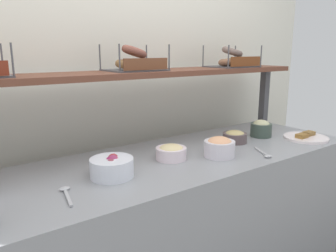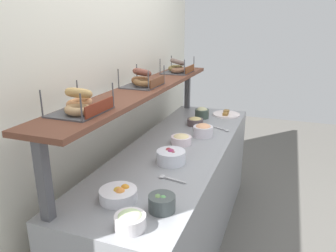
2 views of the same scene
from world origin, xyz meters
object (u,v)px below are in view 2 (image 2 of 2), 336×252
serving_spoon_near_plate (168,178)px  bowl_lox_spread (203,130)px  bowl_tuna_salad (202,113)px  bagel_basket_sesame (80,104)px  bowl_fruit_salad (119,194)px  bagel_basket_poppy (178,68)px  bowl_egg_salad (181,139)px  bowl_scallion_spread (130,220)px  serving_plate_white (226,114)px  bagel_basket_cinnamon_raisin (143,80)px  serving_spoon_by_edge (223,129)px  bowl_veggie_mix (162,203)px  bowl_beet_salad (171,156)px  bowl_hummus (195,121)px

serving_spoon_near_plate → bowl_lox_spread: bearing=-0.3°
bowl_tuna_salad → bagel_basket_sesame: bagel_basket_sesame is taller
bowl_fruit_salad → bagel_basket_poppy: size_ratio=0.63×
bowl_egg_salad → bowl_scallion_spread: bearing=-174.0°
serving_plate_white → bagel_basket_cinnamon_raisin: 1.15m
serving_spoon_near_plate → serving_spoon_by_edge: bearing=-7.2°
bowl_veggie_mix → bagel_basket_sesame: (0.08, 0.49, 0.43)m
bowl_beet_salad → bagel_basket_poppy: 1.16m
serving_spoon_near_plate → serving_spoon_by_edge: same height
bowl_hummus → serving_plate_white: (0.42, -0.20, -0.03)m
bowl_scallion_spread → serving_plate_white: size_ratio=0.54×
bowl_egg_salad → bagel_basket_sesame: (-0.81, 0.29, 0.44)m
bowl_tuna_salad → bagel_basket_poppy: bagel_basket_poppy is taller
bowl_veggie_mix → bagel_basket_sesame: 0.66m
bowl_egg_salad → serving_spoon_near_plate: bearing=-169.6°
bagel_basket_sesame → bagel_basket_poppy: 1.50m
bowl_fruit_salad → bowl_egg_salad: (0.88, -0.05, 0.00)m
bagel_basket_cinnamon_raisin → serving_spoon_by_edge: bearing=-48.4°
serving_plate_white → bowl_egg_salad: bearing=169.3°
bowl_scallion_spread → bagel_basket_sesame: 0.65m
bowl_tuna_salad → bowl_egg_salad: bearing=-177.6°
bowl_scallion_spread → bowl_hummus: 1.58m
bowl_tuna_salad → serving_spoon_near_plate: bowl_tuna_salad is taller
bowl_scallion_spread → bowl_hummus: bearing=5.3°
bowl_veggie_mix → bowl_fruit_salad: bowl_veggie_mix is taller
bowl_tuna_salad → serving_spoon_by_edge: bearing=-138.0°
bowl_beet_salad → bowl_fruit_salad: bearing=169.9°
bowl_beet_salad → serving_spoon_by_edge: size_ratio=1.17×
bowl_scallion_spread → bowl_beet_salad: bearing=5.5°
bowl_veggie_mix → bowl_fruit_salad: bearing=86.8°
bowl_tuna_salad → serving_plate_white: bowl_tuna_salad is taller
bowl_tuna_salad → bowl_scallion_spread: bearing=-175.4°
bagel_basket_sesame → bagel_basket_cinnamon_raisin: 0.78m
bowl_tuna_salad → bowl_hummus: (-0.24, -0.00, -0.02)m
bowl_lox_spread → serving_spoon_near_plate: (-0.80, 0.00, -0.04)m
bowl_lox_spread → bagel_basket_sesame: size_ratio=0.52×
bowl_tuna_salad → bowl_lox_spread: bearing=-164.3°
bagel_basket_poppy → bowl_egg_salad: bearing=-158.9°
bowl_scallion_spread → bagel_basket_cinnamon_raisin: size_ratio=0.46×
bowl_veggie_mix → bowl_hummus: bowl_veggie_mix is taller
bowl_beet_salad → bagel_basket_sesame: (-0.46, 0.34, 0.43)m
serving_spoon_by_edge → bowl_egg_salad: bearing=151.9°
bowl_fruit_salad → serving_spoon_near_plate: (0.31, -0.16, -0.03)m
bowl_egg_salad → serving_spoon_by_edge: bearing=-28.1°
bowl_hummus → bagel_basket_poppy: bearing=50.4°
serving_spoon_by_edge → bagel_basket_sesame: bearing=157.1°
serving_spoon_by_edge → serving_plate_white: bearing=7.4°
bowl_beet_salad → serving_spoon_by_edge: bearing=-13.6°
bowl_scallion_spread → bagel_basket_cinnamon_raisin: 1.21m
bowl_egg_salad → bowl_lox_spread: 0.25m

